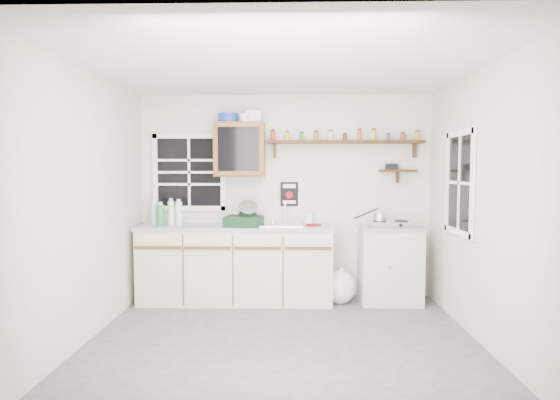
{
  "coord_description": "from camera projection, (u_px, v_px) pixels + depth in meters",
  "views": [
    {
      "loc": [
        0.08,
        -4.22,
        1.58
      ],
      "look_at": [
        -0.04,
        0.55,
        1.27
      ],
      "focal_mm": 30.0,
      "sensor_mm": 36.0,
      "label": 1
    }
  ],
  "objects": [
    {
      "name": "room",
      "position": [
        283.0,
        206.0,
        4.24
      ],
      "size": [
        3.64,
        3.24,
        2.54
      ],
      "color": "#4A4A4C",
      "rests_on": "ground"
    },
    {
      "name": "main_cabinet",
      "position": [
        236.0,
        263.0,
        5.6
      ],
      "size": [
        2.31,
        0.63,
        0.92
      ],
      "color": "beige",
      "rests_on": "floor"
    },
    {
      "name": "right_cabinet",
      "position": [
        389.0,
        264.0,
        5.58
      ],
      "size": [
        0.73,
        0.57,
        0.91
      ],
      "color": "silver",
      "rests_on": "floor"
    },
    {
      "name": "sink",
      "position": [
        281.0,
        224.0,
        5.56
      ],
      "size": [
        0.52,
        0.44,
        0.29
      ],
      "color": "silver",
      "rests_on": "main_cabinet"
    },
    {
      "name": "upper_cabinet",
      "position": [
        240.0,
        150.0,
        5.65
      ],
      "size": [
        0.6,
        0.32,
        0.65
      ],
      "color": "brown",
      "rests_on": "wall_back"
    },
    {
      "name": "upper_cabinet_clutter",
      "position": [
        238.0,
        118.0,
        5.63
      ],
      "size": [
        0.52,
        0.24,
        0.14
      ],
      "color": "#173499",
      "rests_on": "upper_cabinet"
    },
    {
      "name": "spice_shelf",
      "position": [
        345.0,
        141.0,
        5.68
      ],
      "size": [
        1.91,
        0.18,
        0.35
      ],
      "color": "black",
      "rests_on": "wall_back"
    },
    {
      "name": "secondary_shelf",
      "position": [
        396.0,
        170.0,
        5.7
      ],
      "size": [
        0.45,
        0.16,
        0.24
      ],
      "color": "black",
      "rests_on": "wall_back"
    },
    {
      "name": "warning_sign",
      "position": [
        289.0,
        194.0,
        5.82
      ],
      "size": [
        0.22,
        0.02,
        0.3
      ],
      "color": "black",
      "rests_on": "wall_back"
    },
    {
      "name": "window_back",
      "position": [
        189.0,
        172.0,
        5.83
      ],
      "size": [
        0.93,
        0.03,
        0.98
      ],
      "color": "black",
      "rests_on": "wall_back"
    },
    {
      "name": "window_right",
      "position": [
        460.0,
        183.0,
        4.73
      ],
      "size": [
        0.03,
        0.78,
        1.08
      ],
      "color": "black",
      "rests_on": "wall_back"
    },
    {
      "name": "water_bottles",
      "position": [
        166.0,
        213.0,
        5.58
      ],
      "size": [
        0.39,
        0.17,
        0.33
      ],
      "color": "silver",
      "rests_on": "main_cabinet"
    },
    {
      "name": "dish_rack",
      "position": [
        245.0,
        218.0,
        5.44
      ],
      "size": [
        0.46,
        0.39,
        0.31
      ],
      "rotation": [
        0.0,
        0.0,
        -0.2
      ],
      "color": "black",
      "rests_on": "main_cabinet"
    },
    {
      "name": "soap_bottle",
      "position": [
        309.0,
        217.0,
        5.65
      ],
      "size": [
        0.11,
        0.11,
        0.19
      ],
      "primitive_type": "imported",
      "rotation": [
        0.0,
        0.0,
        -0.29
      ],
      "color": "silver",
      "rests_on": "main_cabinet"
    },
    {
      "name": "rag",
      "position": [
        314.0,
        225.0,
        5.52
      ],
      "size": [
        0.18,
        0.17,
        0.02
      ],
      "primitive_type": "cube",
      "rotation": [
        0.0,
        0.0,
        0.34
      ],
      "color": "maroon",
      "rests_on": "main_cabinet"
    },
    {
      "name": "hotplate",
      "position": [
        390.0,
        224.0,
        5.53
      ],
      "size": [
        0.55,
        0.34,
        0.08
      ],
      "rotation": [
        0.0,
        0.0,
        0.14
      ],
      "color": "silver",
      "rests_on": "right_cabinet"
    },
    {
      "name": "saucepan",
      "position": [
        379.0,
        217.0,
        5.53
      ],
      "size": [
        0.36,
        0.21,
        0.16
      ],
      "rotation": [
        0.0,
        0.0,
        -0.38
      ],
      "color": "silver",
      "rests_on": "hotplate"
    },
    {
      "name": "trash_bag",
      "position": [
        340.0,
        287.0,
        5.54
      ],
      "size": [
        0.4,
        0.36,
        0.46
      ],
      "color": "white",
      "rests_on": "floor"
    }
  ]
}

